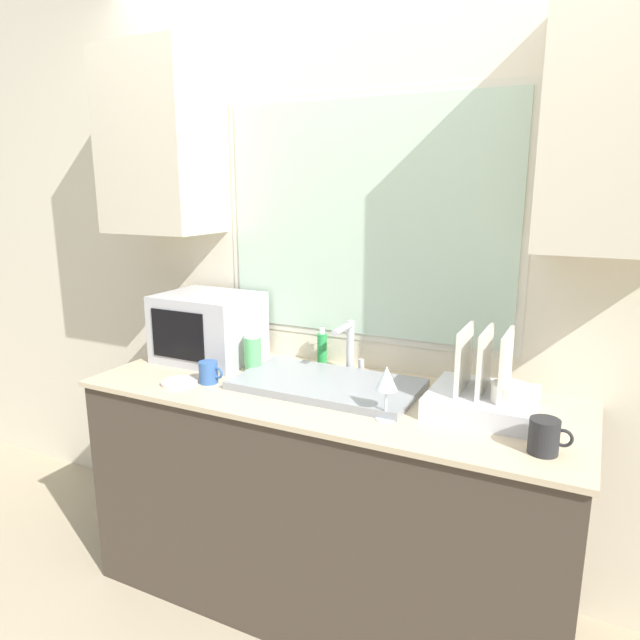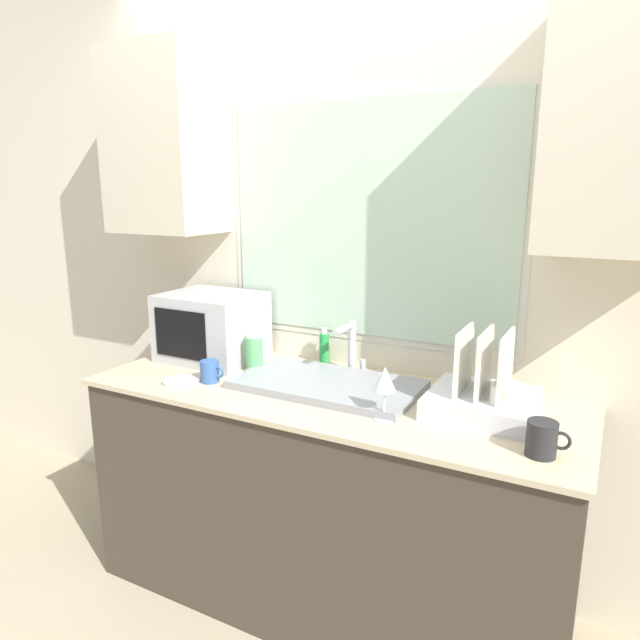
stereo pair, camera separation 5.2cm
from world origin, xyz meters
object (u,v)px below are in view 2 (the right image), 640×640
dish_rack (484,396)px  soap_bottle (324,348)px  mug_near_sink (210,371)px  wine_glass (385,381)px  faucet (350,343)px  spray_bottle (254,349)px  microwave (212,326)px

dish_rack → soap_bottle: dish_rack is taller
soap_bottle → mug_near_sink: (-0.29, -0.41, -0.03)m
wine_glass → mug_near_sink: bearing=177.5°
dish_rack → mug_near_sink: 1.04m
faucet → spray_bottle: size_ratio=1.08×
faucet → soap_bottle: faucet is taller
faucet → dish_rack: bearing=-16.8°
dish_rack → wine_glass: size_ratio=1.87×
faucet → spray_bottle: bearing=-156.3°
microwave → mug_near_sink: microwave is taller
soap_bottle → mug_near_sink: 0.50m
faucet → spray_bottle: faucet is taller
faucet → mug_near_sink: (-0.44, -0.35, -0.09)m
faucet → dish_rack: size_ratio=0.63×
dish_rack → spray_bottle: (-0.94, 0.02, 0.03)m
faucet → dish_rack: dish_rack is taller
soap_bottle → wine_glass: wine_glass is taller
spray_bottle → soap_bottle: spray_bottle is taller
faucet → soap_bottle: (-0.15, 0.06, -0.06)m
wine_glass → dish_rack: bearing=36.9°
spray_bottle → microwave: bearing=166.3°
soap_bottle → wine_glass: bearing=-44.3°
faucet → dish_rack: (0.58, -0.18, -0.07)m
spray_bottle → wine_glass: spray_bottle is taller
faucet → wine_glass: size_ratio=1.18×
mug_near_sink → soap_bottle: bearing=54.1°
spray_bottle → mug_near_sink: size_ratio=1.89×
faucet → wine_glass: (0.30, -0.38, 0.01)m
dish_rack → soap_bottle: (-0.73, 0.23, 0.01)m
spray_bottle → mug_near_sink: spray_bottle is taller
dish_rack → mug_near_sink: bearing=-170.3°
microwave → soap_bottle: size_ratio=2.51×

